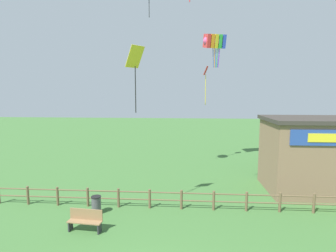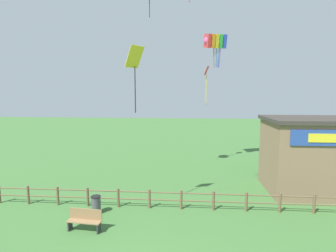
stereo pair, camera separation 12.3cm
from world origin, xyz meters
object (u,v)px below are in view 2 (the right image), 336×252
kite_yellow_diamond (135,65)px  trash_bin (96,205)px  park_bench_near_fence (85,219)px  kite_rainbow_parafoil (215,41)px  kite_red_diamond (206,79)px  seaside_building (329,155)px

kite_yellow_diamond → trash_bin: bearing=-172.8°
park_bench_near_fence → kite_rainbow_parafoil: kite_rainbow_parafoil is taller
kite_rainbow_parafoil → kite_red_diamond: kite_rainbow_parafoil is taller
trash_bin → kite_rainbow_parafoil: size_ratio=0.33×
seaside_building → trash_bin: bearing=-163.0°
trash_bin → kite_red_diamond: (6.38, 10.52, 7.14)m
park_bench_near_fence → kite_rainbow_parafoil: 17.60m
park_bench_near_fence → kite_yellow_diamond: 7.77m
seaside_building → kite_red_diamond: 11.05m
kite_red_diamond → kite_rainbow_parafoil: bearing=16.0°
seaside_building → trash_bin: 14.57m
park_bench_near_fence → kite_red_diamond: kite_red_diamond is taller
kite_rainbow_parafoil → seaside_building: bearing=-44.1°
park_bench_near_fence → kite_rainbow_parafoil: (7.00, 12.46, 10.28)m
kite_red_diamond → trash_bin: bearing=-121.2°
park_bench_near_fence → kite_yellow_diamond: bearing=44.4°
kite_yellow_diamond → kite_red_diamond: (4.24, 10.25, -0.14)m
kite_rainbow_parafoil → kite_yellow_diamond: bearing=-115.3°
seaside_building → kite_yellow_diamond: bearing=-161.3°
park_bench_near_fence → kite_red_diamond: size_ratio=0.48×
park_bench_near_fence → trash_bin: size_ratio=1.70×
park_bench_near_fence → trash_bin: bearing=92.9°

